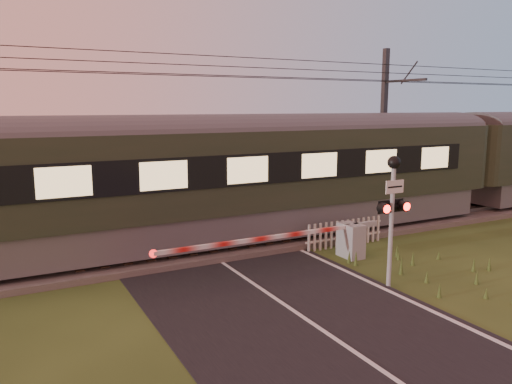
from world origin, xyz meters
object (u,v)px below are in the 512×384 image
crossing_signal (393,198)px  picket_fence (345,233)px  train (462,161)px  catenary_mast (384,128)px  boom_gate (341,240)px

crossing_signal → picket_fence: 4.18m
train → catenary_mast: (-2.38, 2.23, 1.37)m
picket_fence → catenary_mast: catenary_mast is taller
boom_gate → catenary_mast: bearing=39.9°
crossing_signal → catenary_mast: bearing=49.5°
train → crossing_signal: (-8.90, -5.41, 0.04)m
train → catenary_mast: size_ratio=6.11×
boom_gate → crossing_signal: (-0.34, -2.47, 1.72)m
boom_gate → crossing_signal: crossing_signal is taller
picket_fence → train: bearing=14.0°
train → catenary_mast: bearing=136.9°
train → boom_gate: size_ratio=5.95×
picket_fence → catenary_mast: size_ratio=0.43×
train → picket_fence: 8.04m
crossing_signal → catenary_mast: size_ratio=0.48×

